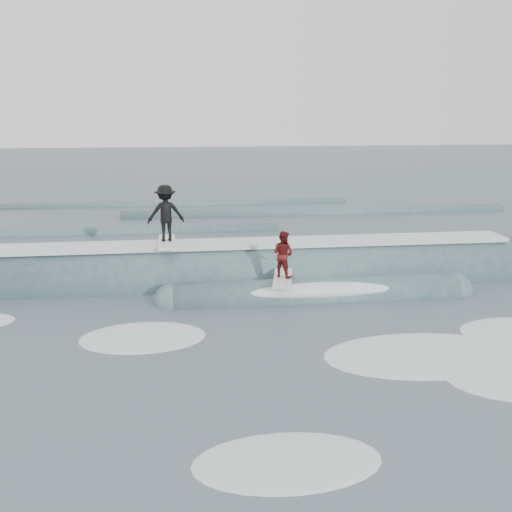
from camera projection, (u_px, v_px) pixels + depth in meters
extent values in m
plane|color=#3A4C55|center=(278.00, 343.00, 14.45)|extent=(160.00, 160.00, 0.00)
cylinder|color=#395660|center=(252.00, 279.00, 19.87)|extent=(19.28, 2.46, 2.46)
sphere|color=#395660|center=(512.00, 270.00, 21.01)|extent=(2.46, 2.46, 2.46)
cylinder|color=#395660|center=(317.00, 297.00, 17.97)|extent=(9.00, 1.26, 1.26)
sphere|color=#395660|center=(173.00, 303.00, 17.43)|extent=(1.26, 1.26, 1.26)
sphere|color=#395660|center=(453.00, 292.00, 18.50)|extent=(1.26, 1.26, 1.26)
cube|color=white|center=(252.00, 243.00, 19.54)|extent=(18.00, 1.30, 0.14)
ellipsoid|color=white|center=(317.00, 288.00, 17.89)|extent=(7.60, 1.30, 0.60)
cube|color=white|center=(167.00, 242.00, 19.17)|extent=(0.59, 2.01, 0.10)
imported|color=black|center=(166.00, 213.00, 18.92)|extent=(1.29, 0.84, 1.88)
cube|color=silver|center=(283.00, 278.00, 17.67)|extent=(0.93, 2.07, 0.10)
imported|color=#561110|center=(283.00, 254.00, 17.47)|extent=(0.88, 0.88, 1.44)
ellipsoid|color=white|center=(287.00, 462.00, 9.58)|extent=(2.73, 1.86, 0.10)
ellipsoid|color=white|center=(143.00, 337.00, 14.82)|extent=(2.83, 1.93, 0.10)
ellipsoid|color=white|center=(423.00, 355.00, 13.76)|extent=(4.15, 2.83, 0.10)
cylinder|color=#395660|center=(47.00, 235.00, 26.86)|extent=(22.00, 0.70, 0.70)
cylinder|color=#395660|center=(318.00, 214.00, 32.37)|extent=(22.00, 0.80, 0.80)
cylinder|color=#395660|center=(171.00, 206.00, 35.23)|extent=(22.00, 0.60, 0.60)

